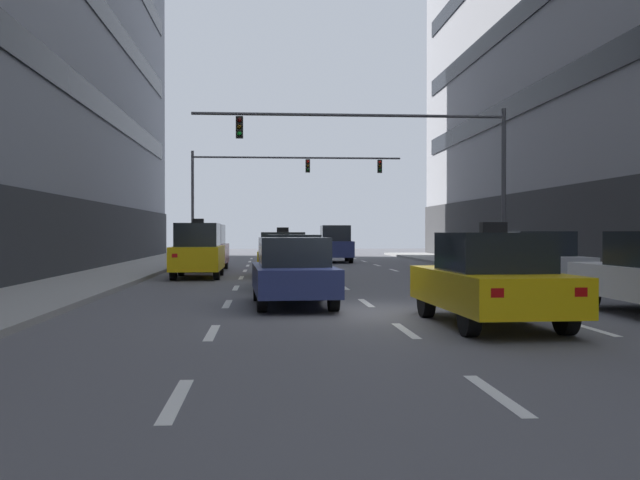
# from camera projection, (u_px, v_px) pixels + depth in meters

# --- Properties ---
(ground_plane) EXTENTS (120.00, 120.00, 0.00)m
(ground_plane) POSITION_uv_depth(u_px,v_px,m) (379.00, 312.00, 15.69)
(ground_plane) COLOR #515156
(lane_stripe_l1_s2) EXTENTS (0.16, 2.00, 0.01)m
(lane_stripe_l1_s2) POSITION_uv_depth(u_px,v_px,m) (176.00, 400.00, 7.46)
(lane_stripe_l1_s2) COLOR silver
(lane_stripe_l1_s2) RESTS_ON ground
(lane_stripe_l1_s3) EXTENTS (0.16, 2.00, 0.01)m
(lane_stripe_l1_s3) POSITION_uv_depth(u_px,v_px,m) (212.00, 332.00, 12.45)
(lane_stripe_l1_s3) COLOR silver
(lane_stripe_l1_s3) RESTS_ON ground
(lane_stripe_l1_s4) EXTENTS (0.16, 2.00, 0.01)m
(lane_stripe_l1_s4) POSITION_uv_depth(u_px,v_px,m) (227.00, 304.00, 17.44)
(lane_stripe_l1_s4) COLOR silver
(lane_stripe_l1_s4) RESTS_ON ground
(lane_stripe_l1_s5) EXTENTS (0.16, 2.00, 0.01)m
(lane_stripe_l1_s5) POSITION_uv_depth(u_px,v_px,m) (236.00, 288.00, 22.42)
(lane_stripe_l1_s5) COLOR silver
(lane_stripe_l1_s5) RESTS_ON ground
(lane_stripe_l1_s6) EXTENTS (0.16, 2.00, 0.01)m
(lane_stripe_l1_s6) POSITION_uv_depth(u_px,v_px,m) (241.00, 278.00, 27.41)
(lane_stripe_l1_s6) COLOR silver
(lane_stripe_l1_s6) RESTS_ON ground
(lane_stripe_l1_s7) EXTENTS (0.16, 2.00, 0.01)m
(lane_stripe_l1_s7) POSITION_uv_depth(u_px,v_px,m) (245.00, 271.00, 32.39)
(lane_stripe_l1_s7) COLOR silver
(lane_stripe_l1_s7) RESTS_ON ground
(lane_stripe_l1_s8) EXTENTS (0.16, 2.00, 0.01)m
(lane_stripe_l1_s8) POSITION_uv_depth(u_px,v_px,m) (248.00, 266.00, 37.38)
(lane_stripe_l1_s8) COLOR silver
(lane_stripe_l1_s8) RESTS_ON ground
(lane_stripe_l1_s9) EXTENTS (0.16, 2.00, 0.01)m
(lane_stripe_l1_s9) POSITION_uv_depth(u_px,v_px,m) (250.00, 262.00, 42.37)
(lane_stripe_l1_s9) COLOR silver
(lane_stripe_l1_s9) RESTS_ON ground
(lane_stripe_l1_s10) EXTENTS (0.16, 2.00, 0.01)m
(lane_stripe_l1_s10) POSITION_uv_depth(u_px,v_px,m) (251.00, 259.00, 47.35)
(lane_stripe_l1_s10) COLOR silver
(lane_stripe_l1_s10) RESTS_ON ground
(lane_stripe_l2_s2) EXTENTS (0.16, 2.00, 0.01)m
(lane_stripe_l2_s2) POSITION_uv_depth(u_px,v_px,m) (496.00, 394.00, 7.71)
(lane_stripe_l2_s2) COLOR silver
(lane_stripe_l2_s2) RESTS_ON ground
(lane_stripe_l2_s3) EXTENTS (0.16, 2.00, 0.01)m
(lane_stripe_l2_s3) POSITION_uv_depth(u_px,v_px,m) (406.00, 331.00, 12.70)
(lane_stripe_l2_s3) COLOR silver
(lane_stripe_l2_s3) RESTS_ON ground
(lane_stripe_l2_s4) EXTENTS (0.16, 2.00, 0.01)m
(lane_stripe_l2_s4) POSITION_uv_depth(u_px,v_px,m) (366.00, 303.00, 17.68)
(lane_stripe_l2_s4) COLOR silver
(lane_stripe_l2_s4) RESTS_ON ground
(lane_stripe_l2_s5) EXTENTS (0.16, 2.00, 0.01)m
(lane_stripe_l2_s5) POSITION_uv_depth(u_px,v_px,m) (344.00, 287.00, 22.67)
(lane_stripe_l2_s5) COLOR silver
(lane_stripe_l2_s5) RESTS_ON ground
(lane_stripe_l2_s6) EXTENTS (0.16, 2.00, 0.01)m
(lane_stripe_l2_s6) POSITION_uv_depth(u_px,v_px,m) (330.00, 277.00, 27.65)
(lane_stripe_l2_s6) COLOR silver
(lane_stripe_l2_s6) RESTS_ON ground
(lane_stripe_l2_s7) EXTENTS (0.16, 2.00, 0.01)m
(lane_stripe_l2_s7) POSITION_uv_depth(u_px,v_px,m) (320.00, 270.00, 32.64)
(lane_stripe_l2_s7) COLOR silver
(lane_stripe_l2_s7) RESTS_ON ground
(lane_stripe_l2_s8) EXTENTS (0.16, 2.00, 0.01)m
(lane_stripe_l2_s8) POSITION_uv_depth(u_px,v_px,m) (313.00, 265.00, 37.63)
(lane_stripe_l2_s8) COLOR silver
(lane_stripe_l2_s8) RESTS_ON ground
(lane_stripe_l2_s9) EXTENTS (0.16, 2.00, 0.01)m
(lane_stripe_l2_s9) POSITION_uv_depth(u_px,v_px,m) (307.00, 261.00, 42.61)
(lane_stripe_l2_s9) COLOR silver
(lane_stripe_l2_s9) RESTS_ON ground
(lane_stripe_l2_s10) EXTENTS (0.16, 2.00, 0.01)m
(lane_stripe_l2_s10) POSITION_uv_depth(u_px,v_px,m) (303.00, 258.00, 47.60)
(lane_stripe_l2_s10) COLOR silver
(lane_stripe_l2_s10) RESTS_ON ground
(lane_stripe_l3_s3) EXTENTS (0.16, 2.00, 0.01)m
(lane_stripe_l3_s3) POSITION_uv_depth(u_px,v_px,m) (592.00, 329.00, 12.94)
(lane_stripe_l3_s3) COLOR silver
(lane_stripe_l3_s3) RESTS_ON ground
(lane_stripe_l3_s4) EXTENTS (0.16, 2.00, 0.01)m
(lane_stripe_l3_s4) POSITION_uv_depth(u_px,v_px,m) (501.00, 302.00, 17.93)
(lane_stripe_l3_s4) COLOR silver
(lane_stripe_l3_s4) RESTS_ON ground
(lane_stripe_l3_s5) EXTENTS (0.16, 2.00, 0.01)m
(lane_stripe_l3_s5) POSITION_uv_depth(u_px,v_px,m) (450.00, 287.00, 22.91)
(lane_stripe_l3_s5) COLOR silver
(lane_stripe_l3_s5) RESTS_ON ground
(lane_stripe_l3_s6) EXTENTS (0.16, 2.00, 0.01)m
(lane_stripe_l3_s6) POSITION_uv_depth(u_px,v_px,m) (417.00, 277.00, 27.90)
(lane_stripe_l3_s6) COLOR silver
(lane_stripe_l3_s6) RESTS_ON ground
(lane_stripe_l3_s7) EXTENTS (0.16, 2.00, 0.01)m
(lane_stripe_l3_s7) POSITION_uv_depth(u_px,v_px,m) (394.00, 270.00, 32.89)
(lane_stripe_l3_s7) COLOR silver
(lane_stripe_l3_s7) RESTS_ON ground
(lane_stripe_l3_s8) EXTENTS (0.16, 2.00, 0.01)m
(lane_stripe_l3_s8) POSITION_uv_depth(u_px,v_px,m) (377.00, 265.00, 37.87)
(lane_stripe_l3_s8) COLOR silver
(lane_stripe_l3_s8) RESTS_ON ground
(lane_stripe_l3_s9) EXTENTS (0.16, 2.00, 0.01)m
(lane_stripe_l3_s9) POSITION_uv_depth(u_px,v_px,m) (364.00, 261.00, 42.86)
(lane_stripe_l3_s9) COLOR silver
(lane_stripe_l3_s9) RESTS_ON ground
(lane_stripe_l3_s10) EXTENTS (0.16, 2.00, 0.01)m
(lane_stripe_l3_s10) POSITION_uv_depth(u_px,v_px,m) (354.00, 258.00, 47.84)
(lane_stripe_l3_s10) COLOR silver
(lane_stripe_l3_s10) RESTS_ON ground
(car_driving_0) EXTENTS (1.96, 4.30, 1.58)m
(car_driving_0) POSITION_uv_depth(u_px,v_px,m) (293.00, 272.00, 16.93)
(car_driving_0) COLOR black
(car_driving_0) RESTS_ON ground
(taxi_driving_1) EXTENTS (1.77, 4.21, 2.21)m
(taxi_driving_1) POSITION_uv_depth(u_px,v_px,m) (198.00, 251.00, 27.43)
(taxi_driving_1) COLOR black
(taxi_driving_1) RESTS_ON ground
(taxi_driving_2) EXTENTS (2.05, 4.59, 1.88)m
(taxi_driving_2) POSITION_uv_depth(u_px,v_px,m) (490.00, 280.00, 13.39)
(taxi_driving_2) COLOR black
(taxi_driving_2) RESTS_ON ground
(car_driving_3) EXTENTS (1.87, 4.36, 1.63)m
(car_driving_3) POSITION_uv_depth(u_px,v_px,m) (294.00, 262.00, 22.48)
(car_driving_3) COLOR black
(car_driving_3) RESTS_ON ground
(taxi_driving_4) EXTENTS (1.93, 4.55, 1.89)m
(taxi_driving_4) POSITION_uv_depth(u_px,v_px,m) (283.00, 254.00, 28.54)
(taxi_driving_4) COLOR black
(taxi_driving_4) RESTS_ON ground
(car_driving_5) EXTENTS (1.85, 4.25, 2.04)m
(car_driving_5) POSITION_uv_depth(u_px,v_px,m) (206.00, 248.00, 32.61)
(car_driving_5) COLOR black
(car_driving_5) RESTS_ON ground
(car_driving_6) EXTENTS (1.88, 4.34, 2.09)m
(car_driving_6) POSITION_uv_depth(u_px,v_px,m) (335.00, 244.00, 41.68)
(car_driving_6) COLOR black
(car_driving_6) RESTS_ON ground
(car_parked_2) EXTENTS (2.02, 4.65, 1.73)m
(car_parked_2) POSITION_uv_depth(u_px,v_px,m) (534.00, 261.00, 21.96)
(car_parked_2) COLOR black
(car_parked_2) RESTS_ON ground
(car_parked_3) EXTENTS (1.81, 4.26, 1.59)m
(car_parked_3) POSITION_uv_depth(u_px,v_px,m) (475.00, 256.00, 28.12)
(car_parked_3) COLOR black
(car_parked_3) RESTS_ON ground
(traffic_signal_0) EXTENTS (12.39, 0.35, 6.48)m
(traffic_signal_0) POSITION_uv_depth(u_px,v_px,m) (404.00, 152.00, 28.89)
(traffic_signal_0) COLOR #4C4C51
(traffic_signal_0) RESTS_ON sidewalk_right
(traffic_signal_1) EXTENTS (13.43, 0.35, 6.74)m
(traffic_signal_1) POSITION_uv_depth(u_px,v_px,m) (268.00, 178.00, 47.04)
(traffic_signal_1) COLOR #4C4C51
(traffic_signal_1) RESTS_ON sidewalk_left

